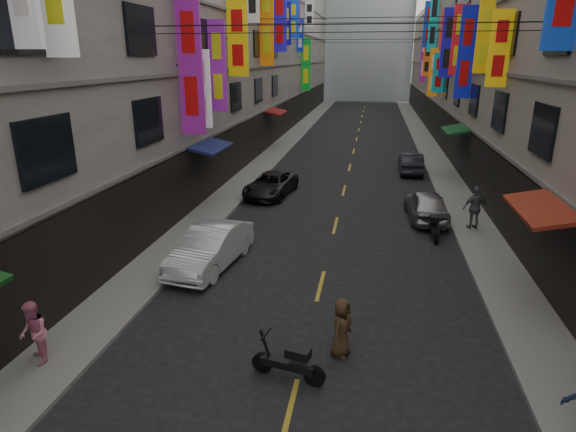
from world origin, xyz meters
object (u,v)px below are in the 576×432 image
at_px(scooter_far_right, 434,228).
at_px(car_left_mid, 211,247).
at_px(car_right_mid, 426,205).
at_px(car_right_far, 411,163).
at_px(car_left_far, 271,185).
at_px(pedestrian_lfar, 33,333).
at_px(scooter_crossing, 289,362).
at_px(pedestrian_crossing, 341,328).
at_px(pedestrian_rfar, 475,208).

bearing_deg(scooter_far_right, car_left_mid, 27.11).
bearing_deg(car_right_mid, car_right_far, -93.43).
relative_size(car_left_mid, car_left_far, 1.01).
relative_size(car_right_far, pedestrian_lfar, 2.49).
bearing_deg(pedestrian_lfar, car_left_mid, 117.79).
xyz_separation_m(scooter_crossing, car_right_mid, (4.19, 12.46, 0.25)).
bearing_deg(car_left_mid, car_right_mid, 47.89).
distance_m(scooter_crossing, car_left_mid, 6.89).
bearing_deg(pedestrian_lfar, scooter_far_right, 92.92).
xyz_separation_m(car_right_mid, pedestrian_crossing, (-3.09, -11.29, 0.08)).
bearing_deg(scooter_crossing, pedestrian_lfar, 107.98).
bearing_deg(car_left_mid, car_right_far, 71.79).
bearing_deg(pedestrian_lfar, car_left_far, 128.41).
height_order(car_left_mid, car_right_far, car_left_mid).
relative_size(car_right_mid, pedestrian_lfar, 2.54).
bearing_deg(pedestrian_lfar, pedestrian_crossing, 60.91).
distance_m(scooter_crossing, pedestrian_lfar, 6.06).
xyz_separation_m(car_right_mid, pedestrian_rfar, (1.86, -1.27, 0.36)).
relative_size(car_left_mid, pedestrian_crossing, 2.88).
xyz_separation_m(scooter_crossing, pedestrian_crossing, (1.10, 1.17, 0.33)).
xyz_separation_m(scooter_far_right, car_left_mid, (-8.12, -4.32, 0.29)).
relative_size(scooter_far_right, car_right_mid, 0.45).
xyz_separation_m(car_left_far, pedestrian_crossing, (4.73, -13.99, 0.16)).
relative_size(car_left_mid, car_right_far, 1.12).
xyz_separation_m(scooter_far_right, car_right_far, (-0.20, 11.87, 0.21)).
xyz_separation_m(scooter_crossing, pedestrian_lfar, (-6.02, -0.59, 0.47)).
bearing_deg(car_left_mid, pedestrian_rfar, 36.80).
relative_size(car_right_mid, pedestrian_rfar, 2.17).
bearing_deg(car_right_far, scooter_far_right, 90.43).
height_order(car_right_far, pedestrian_crossing, pedestrian_crossing).
distance_m(scooter_crossing, scooter_far_right, 10.94).
bearing_deg(car_left_mid, pedestrian_lfar, -101.42).
distance_m(car_right_mid, pedestrian_rfar, 2.28).
height_order(pedestrian_lfar, pedestrian_rfar, pedestrian_rfar).
distance_m(car_right_far, pedestrian_crossing, 20.97).
bearing_deg(pedestrian_rfar, pedestrian_crossing, 45.91).
bearing_deg(pedestrian_crossing, car_left_mid, 65.64).
bearing_deg(car_left_far, scooter_crossing, -69.01).
bearing_deg(scooter_crossing, scooter_far_right, -10.79).
height_order(car_left_mid, car_right_mid, car_left_mid).
distance_m(car_left_mid, pedestrian_crossing, 6.71).
xyz_separation_m(car_left_mid, car_left_far, (0.18, 9.42, -0.12)).
relative_size(car_left_mid, car_right_mid, 1.09).
height_order(scooter_far_right, car_left_far, car_left_far).
distance_m(car_left_mid, car_left_far, 9.42).
distance_m(car_left_far, pedestrian_lfar, 15.93).
distance_m(scooter_far_right, pedestrian_rfar, 2.16).
distance_m(car_left_far, pedestrian_crossing, 14.77).
relative_size(car_left_far, car_right_mid, 1.08).
relative_size(car_left_far, pedestrian_crossing, 2.85).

